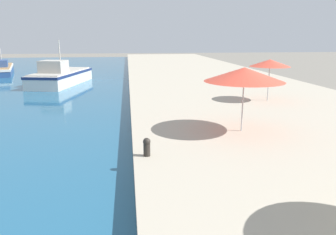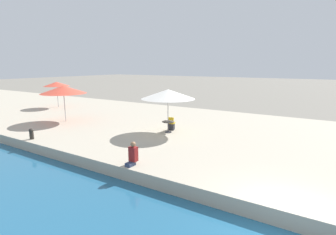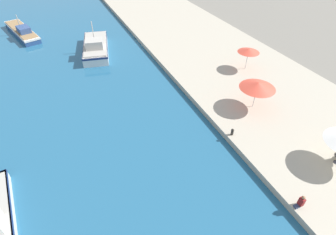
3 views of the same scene
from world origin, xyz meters
TOP-DOWN VIEW (x-y plane):
  - ground_plane at (0.00, 0.00)m, footprint 200.00×200.00m
  - cafe_umbrella_pink at (6.15, 8.13)m, footprint 3.46×3.46m
  - cafe_umbrella_white at (4.82, 16.82)m, footprint 3.44×3.44m
  - cafe_umbrella_striped at (8.94, 23.51)m, footprint 2.59×2.59m
  - cafe_table at (6.15, 8.12)m, footprint 0.80×0.80m
  - cafe_chair_left at (6.85, 8.28)m, footprint 0.51×0.49m
  - person_at_quay at (0.51, 6.43)m, footprint 0.57×0.36m
  - mooring_bollard at (0.48, 14.18)m, footprint 0.26×0.26m

SIDE VIEW (x-z plane):
  - ground_plane at x=0.00m, z-range 0.00..0.00m
  - cafe_chair_left at x=6.85m, z-range 0.49..1.40m
  - mooring_bollard at x=0.48m, z-range 0.64..1.30m
  - person_at_quay at x=0.51m, z-range 0.56..1.61m
  - cafe_table at x=6.15m, z-range 0.78..1.52m
  - cafe_umbrella_striped at x=8.94m, z-range 1.71..4.36m
  - cafe_umbrella_white at x=4.82m, z-range 1.72..4.51m
  - cafe_umbrella_pink at x=6.15m, z-range 1.73..4.56m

